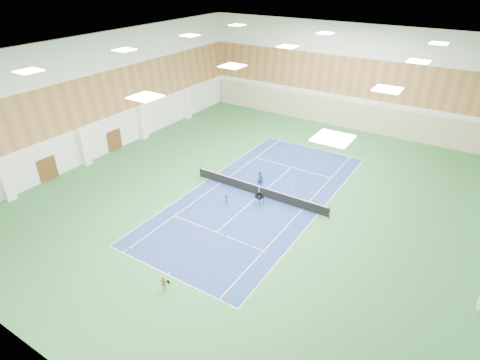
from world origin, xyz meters
name	(u,v)px	position (x,y,z in m)	size (l,w,h in m)	color
ground	(259,195)	(0.00, 0.00, 0.00)	(40.00, 40.00, 0.00)	#2D6A34
room_shell	(261,131)	(0.00, 0.00, 6.00)	(36.00, 40.00, 12.00)	white
wood_cladding	(261,107)	(0.00, 0.00, 8.00)	(36.00, 40.00, 8.00)	#A66F3D
ceiling_light_grid	(263,55)	(0.00, 0.00, 11.92)	(21.40, 25.40, 0.06)	white
court_surface	(259,195)	(0.00, 0.00, 0.01)	(10.97, 23.77, 0.01)	navy
tennis_balls_scatter	(259,195)	(0.00, 0.00, 0.05)	(10.57, 22.77, 0.07)	#CBCF23
tennis_net	(259,190)	(0.00, 0.00, 0.55)	(12.80, 0.10, 1.10)	black
back_curtain	(341,114)	(0.00, 19.75, 1.60)	(35.40, 0.16, 3.20)	#C6B793
door_left_a	(48,169)	(-17.92, -8.00, 1.10)	(0.08, 1.80, 2.20)	#593319
door_left_b	(115,140)	(-17.92, 0.00, 1.10)	(0.08, 1.80, 2.20)	#593319
coach	(260,179)	(-0.76, 1.48, 0.79)	(0.57, 0.38, 1.57)	navy
child_court	(226,199)	(-1.55, -2.76, 0.53)	(0.52, 0.40, 1.07)	gray
child_apron	(163,284)	(0.80, -13.07, 0.56)	(0.66, 0.28, 1.13)	tan
ball_cart	(259,200)	(0.76, -1.27, 0.49)	(0.57, 0.57, 0.99)	black
cone_svc_a	(182,213)	(-3.74, -5.94, 0.12)	(0.22, 0.22, 0.24)	#F8490D
cone_svc_b	(199,227)	(-1.44, -6.71, 0.10)	(0.19, 0.19, 0.21)	orange
cone_svc_c	(225,235)	(0.78, -6.40, 0.10)	(0.18, 0.18, 0.20)	#D5580B
cone_svc_d	(250,244)	(2.94, -6.40, 0.11)	(0.21, 0.21, 0.23)	#F35E0C
cone_base_a	(129,248)	(-4.02, -11.43, 0.12)	(0.22, 0.22, 0.24)	#DD480B
cone_base_b	(151,263)	(-1.61, -11.73, 0.10)	(0.19, 0.19, 0.21)	#F1520C
cone_base_c	(180,278)	(0.99, -11.80, 0.10)	(0.17, 0.17, 0.19)	#E4470C
cone_base_d	(225,300)	(4.51, -11.77, 0.12)	(0.22, 0.22, 0.24)	orange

